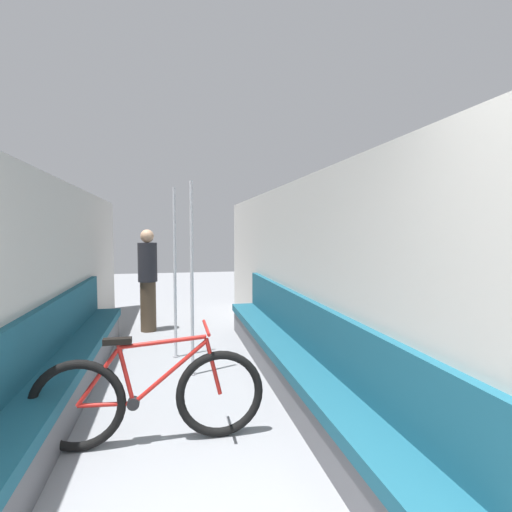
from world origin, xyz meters
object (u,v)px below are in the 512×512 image
(bench_seat_row_left, at_px, (59,376))
(bicycle, at_px, (151,397))
(grab_pole_near, at_px, (175,275))
(passenger_standing, at_px, (148,279))
(grab_pole_far, at_px, (192,282))
(bench_seat_row_right, at_px, (293,360))

(bench_seat_row_left, height_order, bicycle, bench_seat_row_left)
(bicycle, distance_m, grab_pole_near, 2.20)
(passenger_standing, bearing_deg, grab_pole_far, 117.80)
(bicycle, relative_size, grab_pole_near, 0.80)
(passenger_standing, bearing_deg, bicycle, 105.68)
(bicycle, bearing_deg, passenger_standing, 88.64)
(bench_seat_row_left, bearing_deg, bench_seat_row_right, 0.00)
(bicycle, bearing_deg, bench_seat_row_left, 132.91)
(bench_seat_row_right, bearing_deg, bench_seat_row_left, 180.00)
(bench_seat_row_left, distance_m, bench_seat_row_right, 2.18)
(bench_seat_row_left, xyz_separation_m, grab_pole_near, (1.04, 1.32, 0.74))
(bench_seat_row_left, height_order, bench_seat_row_right, same)
(bench_seat_row_right, height_order, passenger_standing, passenger_standing)
(bicycle, xyz_separation_m, grab_pole_far, (0.38, 1.40, 0.69))
(bench_seat_row_left, height_order, passenger_standing, passenger_standing)
(bench_seat_row_right, bearing_deg, passenger_standing, 119.36)
(bench_seat_row_right, distance_m, bicycle, 1.54)
(bench_seat_row_right, bearing_deg, grab_pole_near, 130.82)
(bench_seat_row_right, xyz_separation_m, grab_pole_far, (-0.96, 0.64, 0.74))
(grab_pole_far, distance_m, passenger_standing, 2.21)
(bench_seat_row_right, bearing_deg, grab_pole_far, 146.42)
(bicycle, bearing_deg, grab_pole_far, 70.04)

